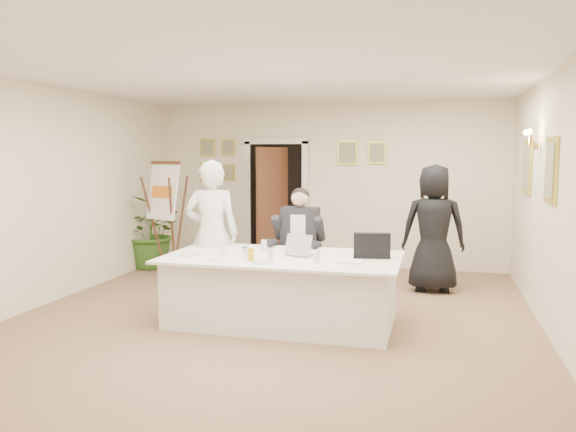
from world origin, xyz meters
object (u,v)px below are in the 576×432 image
(conference_table, at_px, (282,289))
(laptop, at_px, (301,243))
(steel_jug, at_px, (245,252))
(laptop_bag, at_px, (372,246))
(potted_palm, at_px, (153,231))
(paper_stack, at_px, (349,262))
(oj_glass, at_px, (251,255))
(seated_man, at_px, (299,245))
(flip_chart, at_px, (169,224))
(standing_man, at_px, (212,234))
(standing_woman, at_px, (434,228))

(conference_table, distance_m, laptop, 0.56)
(steel_jug, bearing_deg, laptop_bag, 11.91)
(potted_palm, bearing_deg, steel_jug, -45.91)
(paper_stack, distance_m, oj_glass, 1.06)
(oj_glass, bearing_deg, seated_man, 80.43)
(flip_chart, bearing_deg, oj_glass, -47.42)
(flip_chart, distance_m, laptop_bag, 3.87)
(standing_man, bearing_deg, oj_glass, 115.96)
(standing_woman, relative_size, potted_palm, 1.43)
(potted_palm, distance_m, oj_glass, 3.94)
(paper_stack, xyz_separation_m, oj_glass, (-1.04, -0.16, 0.05))
(steel_jug, bearing_deg, seated_man, 72.26)
(flip_chart, distance_m, paper_stack, 3.87)
(seated_man, distance_m, paper_stack, 1.41)
(standing_woman, bearing_deg, laptop, 49.29)
(standing_woman, bearing_deg, steel_jug, 43.63)
(seated_man, height_order, laptop, seated_man)
(standing_man, height_order, oj_glass, standing_man)
(conference_table, distance_m, potted_palm, 3.87)
(seated_man, bearing_deg, conference_table, -93.61)
(laptop_bag, height_order, paper_stack, laptop_bag)
(seated_man, bearing_deg, laptop_bag, -43.86)
(paper_stack, bearing_deg, conference_table, 165.03)
(seated_man, bearing_deg, standing_woman, 26.89)
(seated_man, relative_size, standing_woman, 0.84)
(flip_chart, xyz_separation_m, laptop, (2.59, -1.87, 0.09))
(conference_table, relative_size, paper_stack, 9.93)
(conference_table, xyz_separation_m, potted_palm, (-2.96, 2.49, 0.23))
(laptop, distance_m, steel_jug, 0.64)
(flip_chart, bearing_deg, laptop, -35.83)
(flip_chart, bearing_deg, standing_man, -47.75)
(flip_chart, height_order, steel_jug, flip_chart)
(seated_man, height_order, steel_jug, seated_man)
(flip_chart, distance_m, standing_woman, 4.05)
(conference_table, relative_size, seated_man, 1.75)
(conference_table, height_order, oj_glass, oj_glass)
(oj_glass, relative_size, steel_jug, 1.18)
(conference_table, xyz_separation_m, flip_chart, (-2.40, 1.97, 0.43))
(laptop, relative_size, paper_stack, 1.30)
(seated_man, relative_size, laptop, 4.36)
(potted_palm, bearing_deg, standing_woman, -6.20)
(seated_man, distance_m, laptop, 0.88)
(flip_chart, distance_m, potted_palm, 0.79)
(laptop, bearing_deg, steel_jug, -137.29)
(standing_woman, bearing_deg, standing_man, 25.87)
(potted_palm, bearing_deg, paper_stack, -35.78)
(conference_table, distance_m, paper_stack, 0.91)
(flip_chart, relative_size, potted_palm, 1.42)
(seated_man, relative_size, steel_jug, 13.72)
(paper_stack, bearing_deg, potted_palm, 144.22)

